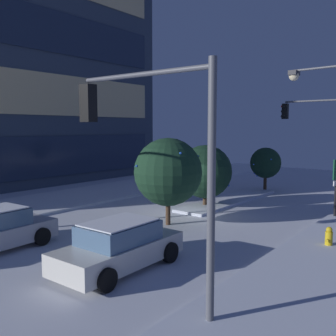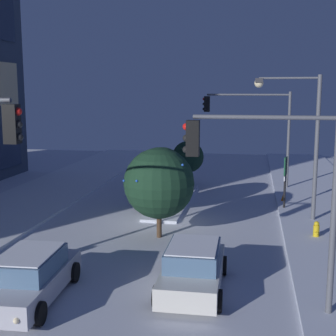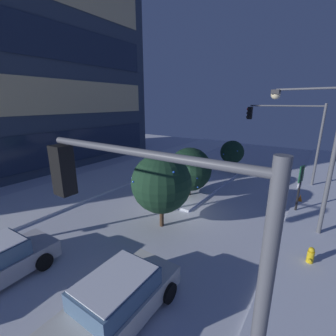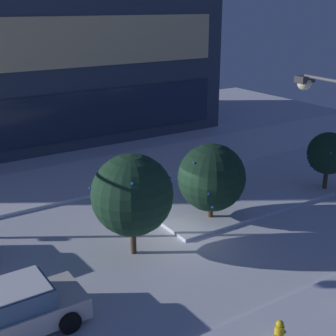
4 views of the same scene
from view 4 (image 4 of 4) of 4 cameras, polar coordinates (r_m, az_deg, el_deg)
The scene contains 8 objects.
ground at distance 19.24m, azimuth 0.01°, elevation -8.46°, with size 52.00×52.00×0.00m, color silver.
curb_strip_far at distance 25.89m, azimuth -9.93°, elevation -1.10°, with size 52.00×5.20×0.14m, color silver.
median_strip at distance 22.11m, azimuth 10.40°, elevation -4.76°, with size 9.00×1.80×0.14m, color silver.
car_near at distance 14.65m, azimuth -18.54°, elevation -16.13°, with size 4.37×2.05×1.49m.
fire_hydrant at distance 14.07m, azimuth 13.25°, elevation -18.86°, with size 0.48×0.26×0.80m.
decorated_tree_median at distance 24.56m, azimuth 18.79°, elevation 1.67°, with size 2.08×2.08×3.01m.
decorated_tree_left_of_median at distance 17.20m, azimuth -4.35°, elevation -3.24°, with size 3.07×3.03×3.90m.
decorated_tree_right_of_median at distance 20.13m, azimuth 5.28°, elevation -1.15°, with size 2.91×2.91×3.42m.
Camera 4 is at (-9.29, -14.27, 8.96)m, focal length 50.50 mm.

